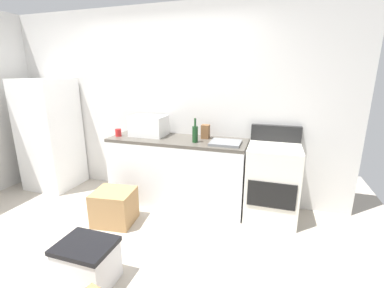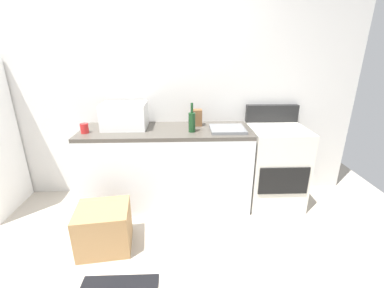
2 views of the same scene
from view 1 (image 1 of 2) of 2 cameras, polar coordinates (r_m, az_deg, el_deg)
name	(u,v)px [view 1 (image 1 of 2)]	position (r m, az deg, el deg)	size (l,w,h in m)	color
ground_plane	(108,251)	(2.91, -18.16, -21.66)	(6.00, 6.00, 0.00)	#B2A899
wall_back	(166,104)	(3.72, -5.84, 8.73)	(5.00, 0.10, 2.60)	silver
kitchen_counter	(178,171)	(3.50, -3.20, -6.01)	(1.80, 0.60, 0.90)	silver
refrigerator	(50,134)	(4.48, -28.86, 1.88)	(0.68, 0.66, 1.65)	white
stove_oven	(272,181)	(3.29, 17.30, -7.79)	(0.60, 0.61, 1.10)	silver
microwave	(149,126)	(3.56, -9.55, 4.01)	(0.46, 0.34, 0.27)	white
sink_basin	(226,143)	(3.12, 7.44, 0.27)	(0.36, 0.32, 0.03)	slate
wine_bottle	(195,134)	(3.15, 0.69, 2.32)	(0.07, 0.07, 0.30)	#193F1E
coffee_mug	(118,133)	(3.63, -16.01, 2.46)	(0.08, 0.08, 0.10)	red
knife_block	(205,132)	(3.36, 2.99, 2.76)	(0.10, 0.10, 0.18)	brown
cardboard_box_large	(114,207)	(3.26, -16.80, -13.15)	(0.45, 0.39, 0.40)	#A37A4C
storage_bin	(87,263)	(2.52, -22.15, -23.22)	(0.46, 0.36, 0.38)	silver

